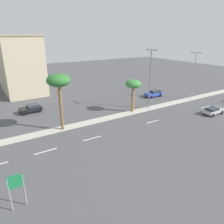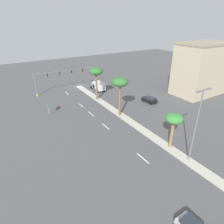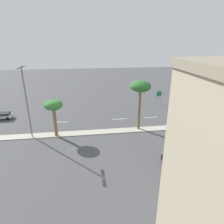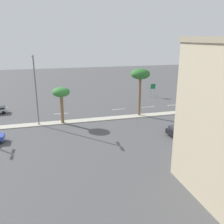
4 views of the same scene
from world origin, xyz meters
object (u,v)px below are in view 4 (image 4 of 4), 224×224
street_lamp_left (36,86)px  sedan_black_inboard (180,130)px  directional_road_sign (153,88)px  palm_tree_mid (140,75)px  traffic_signal_gantry (217,81)px  palm_tree_rear (195,74)px  palm_tree_front (61,94)px

street_lamp_left → sedan_black_inboard: (-10.07, -19.99, -5.80)m
directional_road_sign → palm_tree_mid: bearing=146.7°
traffic_signal_gantry → directional_road_sign: bearing=68.1°
directional_road_sign → street_lamp_left: size_ratio=0.29×
palm_tree_rear → directional_road_sign: bearing=10.0°
palm_tree_rear → palm_tree_front: (-0.61, 24.81, -2.17)m
traffic_signal_gantry → sedan_black_inboard: 27.16m
palm_tree_mid → palm_tree_front: size_ratio=1.41×
traffic_signal_gantry → palm_tree_front: 36.88m
palm_tree_mid → street_lamp_left: bearing=92.0°
traffic_signal_gantry → sedan_black_inboard: bearing=132.8°
palm_tree_mid → palm_tree_rear: bearing=-90.8°
traffic_signal_gantry → palm_tree_front: (-8.33, 35.92, 0.76)m
directional_road_sign → sedan_black_inboard: bearing=165.0°
palm_tree_mid → street_lamp_left: street_lamp_left is taller
palm_tree_rear → street_lamp_left: size_ratio=0.75×
street_lamp_left → palm_tree_mid: bearing=-88.0°
palm_tree_front → sedan_black_inboard: size_ratio=1.51×
palm_tree_rear → palm_tree_front: 24.91m
palm_tree_rear → palm_tree_front: size_ratio=1.39×
palm_tree_front → directional_road_sign: bearing=-58.6°
palm_tree_mid → street_lamp_left: size_ratio=0.76×
street_lamp_left → palm_tree_front: bearing=-91.7°
directional_road_sign → palm_tree_rear: (-13.12, -2.31, 4.97)m
palm_tree_front → street_lamp_left: bearing=88.3°
palm_tree_mid → palm_tree_front: bearing=93.1°
sedan_black_inboard → palm_tree_mid: bearing=11.5°
traffic_signal_gantry → palm_tree_front: traffic_signal_gantry is taller
palm_tree_front → palm_tree_mid: bearing=-86.9°
traffic_signal_gantry → directional_road_sign: (5.40, 13.42, -2.04)m
palm_tree_rear → sedan_black_inboard: 15.12m
palm_tree_rear → palm_tree_mid: (0.14, 10.85, 0.18)m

